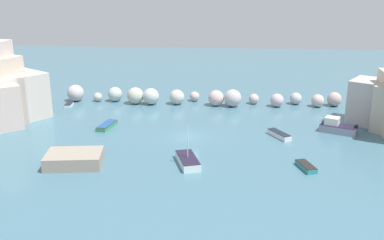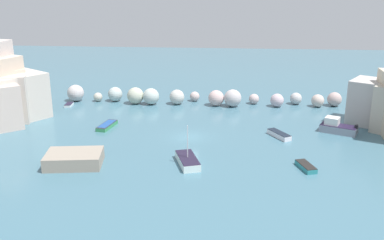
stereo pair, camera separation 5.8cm
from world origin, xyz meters
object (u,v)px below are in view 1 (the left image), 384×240
Objects in this scene: stone_dock at (74,159)px; moored_boat_1 at (337,127)px; moored_boat_5 at (107,125)px; moored_boat_0 at (279,135)px; moored_boat_3 at (188,161)px; moored_boat_4 at (306,166)px; moored_boat_2 at (69,105)px.

moored_boat_1 reaches higher than stone_dock.
stone_dock is 13.14m from moored_boat_5.
moored_boat_0 is 0.75× the size of moored_boat_3.
moored_boat_1 reaches higher than moored_boat_4.
moored_boat_2 is (-32.39, 12.17, -0.12)m from moored_boat_0.
moored_boat_4 is at bearing -20.11° from moored_boat_0.
moored_boat_2 is at bearing -140.98° from moored_boat_4.
moored_boat_4 reaches higher than moored_boat_5.
moored_boat_1 is 2.24× the size of moored_boat_2.
moored_boat_3 is 12.81m from moored_boat_4.
moored_boat_0 is 0.75× the size of moored_boat_1.
moored_boat_3 is at bearing 39.51° from moored_boat_2.
moored_boat_1 is 1.17× the size of moored_boat_5.
moored_boat_0 is 1.18× the size of moored_boat_4.
moored_boat_5 is (-12.34, 11.86, -0.15)m from moored_boat_3.
stone_dock is 25.21m from moored_boat_4.
moored_boat_3 is (12.37, 1.26, -0.28)m from stone_dock.
stone_dock is at bearing -102.31° from moored_boat_3.
moored_boat_4 is (-6.02, -12.58, -0.47)m from moored_boat_1.
stone_dock is 12.44m from moored_boat_3.
moored_boat_5 is at bearing 37.06° from moored_boat_2.
moored_boat_1 is at bearing 71.92° from moored_boat_2.
moored_boat_4 is 0.74× the size of moored_boat_5.
moored_boat_3 is 17.12m from moored_boat_5.
moored_boat_1 reaches higher than moored_boat_0.
moored_boat_5 is at bearing 26.20° from moored_boat_1.
moored_boat_1 reaches higher than moored_boat_2.
moored_boat_5 reaches higher than moored_boat_2.
stone_dock is 1.56× the size of moored_boat_0.
moored_boat_3 reaches higher than moored_boat_5.
moored_boat_4 is at bearing 2.62° from stone_dock.
moored_boat_3 is at bearing -124.13° from moored_boat_5.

